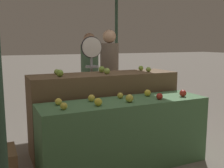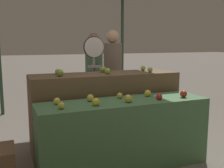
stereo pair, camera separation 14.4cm
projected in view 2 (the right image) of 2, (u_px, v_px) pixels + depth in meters
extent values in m
plane|color=gray|center=(124.00, 166.00, 3.11)|extent=(60.00, 60.00, 0.00)
cylinder|color=#33513D|center=(122.00, 51.00, 6.18)|extent=(0.07, 0.07, 2.52)
cube|color=#4C7A4C|center=(124.00, 134.00, 3.05)|extent=(1.98, 0.55, 0.80)
cube|color=brown|center=(106.00, 111.00, 3.58)|extent=(1.98, 0.55, 1.05)
sphere|color=gold|center=(61.00, 105.00, 2.60)|extent=(0.07, 0.07, 0.07)
sphere|color=gold|center=(96.00, 102.00, 2.74)|extent=(0.08, 0.08, 0.08)
sphere|color=gold|center=(128.00, 98.00, 2.89)|extent=(0.09, 0.09, 0.09)
sphere|color=#B72D23|center=(159.00, 97.00, 3.02)|extent=(0.08, 0.08, 0.08)
sphere|color=#B72D23|center=(184.00, 94.00, 3.16)|extent=(0.08, 0.08, 0.08)
sphere|color=yellow|center=(57.00, 101.00, 2.79)|extent=(0.07, 0.07, 0.07)
sphere|color=yellow|center=(90.00, 98.00, 2.94)|extent=(0.08, 0.08, 0.08)
sphere|color=gold|center=(120.00, 96.00, 3.09)|extent=(0.07, 0.07, 0.07)
sphere|color=gold|center=(148.00, 93.00, 3.21)|extent=(0.08, 0.08, 0.08)
sphere|color=#7AA338|center=(60.00, 73.00, 3.16)|extent=(0.09, 0.09, 0.09)
sphere|color=#8EB247|center=(108.00, 71.00, 3.40)|extent=(0.08, 0.08, 0.08)
sphere|color=#8EB247|center=(150.00, 70.00, 3.62)|extent=(0.07, 0.07, 0.07)
sphere|color=#8EB247|center=(58.00, 72.00, 3.36)|extent=(0.07, 0.07, 0.07)
sphere|color=#84AD3D|center=(103.00, 69.00, 3.60)|extent=(0.09, 0.09, 0.09)
sphere|color=#84AD3D|center=(143.00, 68.00, 3.82)|extent=(0.07, 0.07, 0.07)
cylinder|color=#99999E|center=(94.00, 91.00, 4.04)|extent=(0.04, 0.04, 1.42)
cylinder|color=black|center=(94.00, 47.00, 3.93)|extent=(0.32, 0.01, 0.32)
cylinder|color=silver|center=(94.00, 47.00, 3.91)|extent=(0.30, 0.02, 0.30)
cylinder|color=#99999E|center=(94.00, 62.00, 3.95)|extent=(0.01, 0.01, 0.14)
cylinder|color=#99999E|center=(94.00, 67.00, 3.96)|extent=(0.20, 0.20, 0.03)
cube|color=#2D2D38|center=(113.00, 106.00, 4.48)|extent=(0.26, 0.21, 0.77)
cylinder|color=#756656|center=(113.00, 63.00, 4.37)|extent=(0.39, 0.39, 0.67)
sphere|color=tan|center=(113.00, 36.00, 4.30)|extent=(0.22, 0.22, 0.22)
cube|color=#2D2D38|center=(94.00, 98.00, 5.09)|extent=(0.26, 0.16, 0.76)
cylinder|color=#476B4C|center=(94.00, 62.00, 4.98)|extent=(0.35, 0.35, 0.66)
sphere|color=tan|center=(94.00, 39.00, 4.92)|extent=(0.21, 0.21, 0.21)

